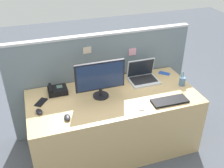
{
  "coord_description": "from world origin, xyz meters",
  "views": [
    {
      "loc": [
        -0.75,
        -2.23,
        2.26
      ],
      "look_at": [
        0.0,
        0.05,
        0.82
      ],
      "focal_mm": 42.34,
      "sensor_mm": 36.0,
      "label": 1
    }
  ],
  "objects_px": {
    "laptop": "(142,75)",
    "desk_phone": "(57,90)",
    "desktop_monitor": "(100,78)",
    "pen_cup": "(182,81)",
    "computer_mouse_left_hand": "(67,117)",
    "keyboard_main": "(170,101)",
    "cell_phone_blue_case": "(164,73)",
    "cell_phone_silver_slab": "(139,106)",
    "computer_mouse_right_hand": "(39,112)",
    "cell_phone_black_slab": "(41,102)"
  },
  "relations": [
    {
      "from": "computer_mouse_left_hand",
      "to": "cell_phone_blue_case",
      "type": "xyz_separation_m",
      "value": [
        1.29,
        0.51,
        -0.01
      ]
    },
    {
      "from": "desktop_monitor",
      "to": "pen_cup",
      "type": "height_order",
      "value": "desktop_monitor"
    },
    {
      "from": "computer_mouse_left_hand",
      "to": "pen_cup",
      "type": "relative_size",
      "value": 0.53
    },
    {
      "from": "keyboard_main",
      "to": "cell_phone_silver_slab",
      "type": "distance_m",
      "value": 0.33
    },
    {
      "from": "computer_mouse_left_hand",
      "to": "cell_phone_silver_slab",
      "type": "xyz_separation_m",
      "value": [
        0.72,
        -0.03,
        -0.01
      ]
    },
    {
      "from": "pen_cup",
      "to": "cell_phone_black_slab",
      "type": "distance_m",
      "value": 1.56
    },
    {
      "from": "computer_mouse_left_hand",
      "to": "desk_phone",
      "type": "bearing_deg",
      "value": 94.61
    },
    {
      "from": "desk_phone",
      "to": "cell_phone_black_slab",
      "type": "relative_size",
      "value": 1.34
    },
    {
      "from": "cell_phone_silver_slab",
      "to": "computer_mouse_right_hand",
      "type": "bearing_deg",
      "value": 174.63
    },
    {
      "from": "keyboard_main",
      "to": "desktop_monitor",
      "type": "bearing_deg",
      "value": 154.16
    },
    {
      "from": "cell_phone_blue_case",
      "to": "cell_phone_silver_slab",
      "type": "relative_size",
      "value": 0.92
    },
    {
      "from": "keyboard_main",
      "to": "computer_mouse_right_hand",
      "type": "bearing_deg",
      "value": 171.25
    },
    {
      "from": "desktop_monitor",
      "to": "computer_mouse_right_hand",
      "type": "bearing_deg",
      "value": -170.98
    },
    {
      "from": "cell_phone_silver_slab",
      "to": "desk_phone",
      "type": "bearing_deg",
      "value": 152.2
    },
    {
      "from": "laptop",
      "to": "desk_phone",
      "type": "height_order",
      "value": "laptop"
    },
    {
      "from": "laptop",
      "to": "keyboard_main",
      "type": "distance_m",
      "value": 0.52
    },
    {
      "from": "cell_phone_black_slab",
      "to": "computer_mouse_left_hand",
      "type": "bearing_deg",
      "value": -23.24
    },
    {
      "from": "keyboard_main",
      "to": "cell_phone_blue_case",
      "type": "xyz_separation_m",
      "value": [
        0.24,
        0.56,
        -0.01
      ]
    },
    {
      "from": "keyboard_main",
      "to": "cell_phone_black_slab",
      "type": "relative_size",
      "value": 2.5
    },
    {
      "from": "desktop_monitor",
      "to": "computer_mouse_left_hand",
      "type": "distance_m",
      "value": 0.53
    },
    {
      "from": "computer_mouse_left_hand",
      "to": "pen_cup",
      "type": "distance_m",
      "value": 1.36
    },
    {
      "from": "desktop_monitor",
      "to": "desk_phone",
      "type": "xyz_separation_m",
      "value": [
        -0.43,
        0.2,
        -0.19
      ]
    },
    {
      "from": "desk_phone",
      "to": "keyboard_main",
      "type": "relative_size",
      "value": 0.54
    },
    {
      "from": "pen_cup",
      "to": "cell_phone_blue_case",
      "type": "height_order",
      "value": "pen_cup"
    },
    {
      "from": "computer_mouse_left_hand",
      "to": "pen_cup",
      "type": "height_order",
      "value": "pen_cup"
    },
    {
      "from": "keyboard_main",
      "to": "cell_phone_silver_slab",
      "type": "xyz_separation_m",
      "value": [
        -0.33,
        0.02,
        -0.01
      ]
    },
    {
      "from": "computer_mouse_right_hand",
      "to": "pen_cup",
      "type": "height_order",
      "value": "pen_cup"
    },
    {
      "from": "keyboard_main",
      "to": "cell_phone_silver_slab",
      "type": "height_order",
      "value": "keyboard_main"
    },
    {
      "from": "desktop_monitor",
      "to": "laptop",
      "type": "bearing_deg",
      "value": 17.55
    },
    {
      "from": "pen_cup",
      "to": "cell_phone_silver_slab",
      "type": "bearing_deg",
      "value": -159.67
    },
    {
      "from": "computer_mouse_left_hand",
      "to": "pen_cup",
      "type": "bearing_deg",
      "value": 10.19
    },
    {
      "from": "cell_phone_blue_case",
      "to": "cell_phone_black_slab",
      "type": "xyz_separation_m",
      "value": [
        -1.5,
        -0.16,
        0.0
      ]
    },
    {
      "from": "computer_mouse_right_hand",
      "to": "pen_cup",
      "type": "bearing_deg",
      "value": -12.97
    },
    {
      "from": "cell_phone_blue_case",
      "to": "cell_phone_black_slab",
      "type": "distance_m",
      "value": 1.51
    },
    {
      "from": "cell_phone_silver_slab",
      "to": "pen_cup",
      "type": "bearing_deg",
      "value": 26.94
    },
    {
      "from": "laptop",
      "to": "pen_cup",
      "type": "relative_size",
      "value": 1.77
    },
    {
      "from": "keyboard_main",
      "to": "cell_phone_black_slab",
      "type": "height_order",
      "value": "keyboard_main"
    },
    {
      "from": "keyboard_main",
      "to": "pen_cup",
      "type": "height_order",
      "value": "pen_cup"
    },
    {
      "from": "computer_mouse_left_hand",
      "to": "keyboard_main",
      "type": "bearing_deg",
      "value": -1.14
    },
    {
      "from": "computer_mouse_left_hand",
      "to": "cell_phone_silver_slab",
      "type": "height_order",
      "value": "computer_mouse_left_hand"
    },
    {
      "from": "computer_mouse_left_hand",
      "to": "cell_phone_black_slab",
      "type": "distance_m",
      "value": 0.41
    },
    {
      "from": "desk_phone",
      "to": "cell_phone_blue_case",
      "type": "bearing_deg",
      "value": 1.33
    },
    {
      "from": "laptop",
      "to": "cell_phone_silver_slab",
      "type": "bearing_deg",
      "value": -117.09
    },
    {
      "from": "computer_mouse_right_hand",
      "to": "cell_phone_black_slab",
      "type": "xyz_separation_m",
      "value": [
        0.03,
        0.17,
        -0.01
      ]
    },
    {
      "from": "cell_phone_blue_case",
      "to": "computer_mouse_right_hand",
      "type": "bearing_deg",
      "value": 146.26
    },
    {
      "from": "keyboard_main",
      "to": "computer_mouse_right_hand",
      "type": "distance_m",
      "value": 1.31
    },
    {
      "from": "laptop",
      "to": "pen_cup",
      "type": "xyz_separation_m",
      "value": [
        0.38,
        -0.25,
        -0.01
      ]
    },
    {
      "from": "desk_phone",
      "to": "cell_phone_black_slab",
      "type": "distance_m",
      "value": 0.23
    },
    {
      "from": "pen_cup",
      "to": "cell_phone_black_slab",
      "type": "relative_size",
      "value": 1.24
    },
    {
      "from": "desktop_monitor",
      "to": "keyboard_main",
      "type": "xyz_separation_m",
      "value": [
        0.65,
        -0.33,
        -0.21
      ]
    }
  ]
}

